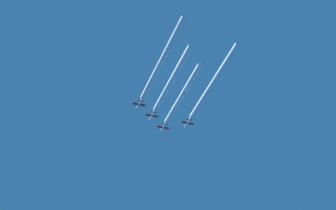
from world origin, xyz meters
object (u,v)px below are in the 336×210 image
object	(u,v)px
jet_lead	(163,128)
jet_outer_left	(139,105)
jet_left_wingman	(152,116)
jet_right_wingman	(187,124)

from	to	relation	value
jet_lead	jet_outer_left	world-z (taller)	jet_lead
jet_left_wingman	jet_right_wingman	xyz separation A→B (m)	(21.72, 0.10, -0.37)
jet_lead	jet_right_wingman	xyz separation A→B (m)	(11.31, -11.15, -1.61)
jet_outer_left	jet_right_wingman	bearing A→B (deg)	18.55
jet_right_wingman	jet_left_wingman	bearing A→B (deg)	-179.74
jet_left_wingman	jet_right_wingman	size ratio (longest dim) A/B	1.00
jet_left_wingman	jet_outer_left	distance (m)	15.44
jet_left_wingman	jet_right_wingman	world-z (taller)	jet_left_wingman
jet_lead	jet_outer_left	xyz separation A→B (m)	(-21.25, -22.08, -3.12)
jet_lead	jet_right_wingman	distance (m)	15.97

